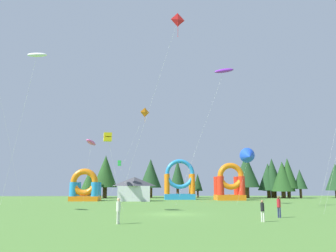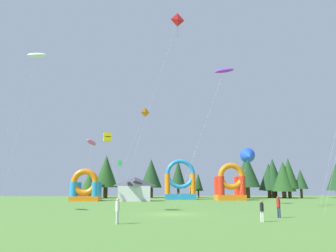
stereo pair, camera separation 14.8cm
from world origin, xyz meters
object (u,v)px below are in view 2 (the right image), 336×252
kite_orange_diamond (145,113)px  person_near_camera (278,205)px  person_midfield (262,209)px  inflatable_yellow_castle (230,186)px  inflatable_orange_dome (86,189)px  kite_blue_delta (249,156)px  kite_red_diamond (177,21)px  kite_green_box (120,163)px  person_left_edge (118,209)px  kite_purple_parafoil (224,71)px  inflatable_red_slide (180,184)px  festival_tent (135,189)px  kite_yellow_box (108,137)px  kite_white_parafoil (37,55)px  kite_pink_parafoil (91,142)px

kite_orange_diamond → person_near_camera: bearing=-67.0°
person_midfield → inflatable_yellow_castle: inflatable_yellow_castle is taller
inflatable_orange_dome → kite_blue_delta: bearing=-25.7°
kite_red_diamond → person_midfield: bearing=-59.0°
inflatable_yellow_castle → inflatable_orange_dome: 27.41m
kite_green_box → person_near_camera: bearing=-61.2°
person_left_edge → inflatable_yellow_castle: inflatable_yellow_castle is taller
kite_purple_parafoil → inflatable_yellow_castle: bearing=76.0°
inflatable_red_slide → festival_tent: (-8.88, -6.63, -0.85)m
person_near_camera → inflatable_red_slide: size_ratio=0.23×
kite_orange_diamond → inflatable_orange_dome: (-10.88, 5.10, -13.34)m
kite_purple_parafoil → person_near_camera: 20.46m
person_left_edge → person_midfield: 11.03m
kite_blue_delta → inflatable_orange_dome: size_ratio=1.47×
kite_orange_diamond → person_left_edge: kite_orange_diamond is taller
person_left_edge → festival_tent: size_ratio=0.32×
kite_red_diamond → inflatable_red_slide: 37.98m
kite_yellow_box → kite_red_diamond: size_ratio=0.39×
kite_white_parafoil → kite_purple_parafoil: bearing=21.9°
kite_purple_parafoil → person_midfield: 22.56m
kite_pink_parafoil → inflatable_red_slide: bearing=35.5°
kite_blue_delta → festival_tent: (-17.80, 11.80, -5.06)m
kite_green_box → person_midfield: 36.74m
kite_pink_parafoil → inflatable_yellow_castle: kite_pink_parafoil is taller
inflatable_yellow_castle → kite_pink_parafoil: bearing=-162.9°
kite_yellow_box → person_left_edge: 13.99m
kite_pink_parafoil → kite_yellow_box: (5.32, -20.13, -1.95)m
kite_red_diamond → person_left_edge: (-5.30, -10.37, -20.24)m
kite_red_diamond → festival_tent: kite_red_diamond is taller
kite_white_parafoil → kite_red_diamond: bearing=10.5°
kite_blue_delta → kite_green_box: size_ratio=1.20×
inflatable_yellow_castle → person_midfield: bearing=-99.9°
kite_pink_parafoil → kite_white_parafoil: 25.09m
kite_yellow_box → kite_purple_parafoil: kite_purple_parafoil is taller
kite_purple_parafoil → inflatable_orange_dome: size_ratio=3.12×
kite_yellow_box → festival_tent: 25.75m
kite_white_parafoil → kite_orange_diamond: bearing=67.1°
inflatable_orange_dome → person_near_camera: bearing=-55.7°
person_near_camera → festival_tent: festival_tent is taller
kite_pink_parafoil → person_near_camera: size_ratio=5.82×
person_midfield → inflatable_red_slide: size_ratio=0.20×
kite_white_parafoil → inflatable_orange_dome: size_ratio=2.77×
kite_red_diamond → kite_yellow_box: bearing=168.9°
inflatable_orange_dome → festival_tent: size_ratio=1.02×
kite_pink_parafoil → kite_blue_delta: (25.04, -6.94, -2.80)m
kite_purple_parafoil → kite_white_parafoil: kite_purple_parafoil is taller
person_near_camera → inflatable_yellow_castle: bearing=133.8°
kite_pink_parafoil → person_near_camera: (21.30, -27.89, -8.92)m
kite_blue_delta → kite_red_diamond: size_ratio=0.39×
kite_purple_parafoil → kite_red_diamond: size_ratio=0.82×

